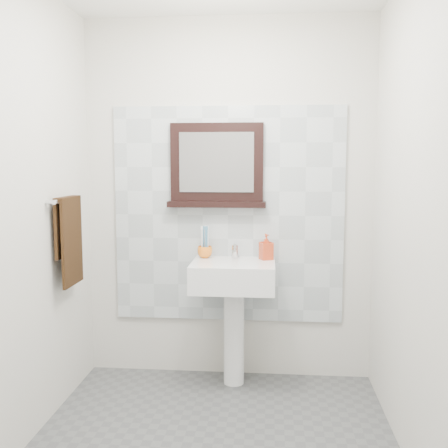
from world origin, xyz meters
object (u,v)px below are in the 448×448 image
at_px(pedestal_sink, 233,289).
at_px(framed_mirror, 217,167).
at_px(hand_towel, 69,234).
at_px(soap_dispenser, 266,247).
at_px(toothbrush_cup, 205,252).

height_order(pedestal_sink, framed_mirror, framed_mirror).
bearing_deg(pedestal_sink, hand_towel, -162.59).
bearing_deg(framed_mirror, hand_towel, -150.06).
distance_m(soap_dispenser, framed_mirror, 0.64).
xyz_separation_m(pedestal_sink, framed_mirror, (-0.13, 0.19, 0.81)).
distance_m(soap_dispenser, hand_towel, 1.29).
distance_m(toothbrush_cup, framed_mirror, 0.59).
relative_size(pedestal_sink, framed_mirror, 1.42).
relative_size(pedestal_sink, hand_towel, 1.75).
bearing_deg(toothbrush_cup, pedestal_sink, -31.73).
bearing_deg(toothbrush_cup, soap_dispenser, -3.52).
distance_m(pedestal_sink, toothbrush_cup, 0.33).
distance_m(pedestal_sink, framed_mirror, 0.84).
bearing_deg(framed_mirror, soap_dispenser, -13.64).
distance_m(pedestal_sink, hand_towel, 1.12).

